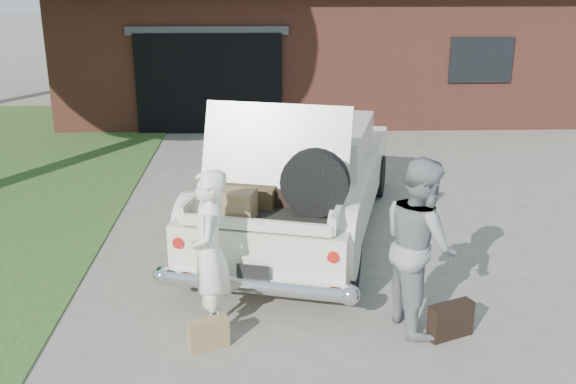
{
  "coord_description": "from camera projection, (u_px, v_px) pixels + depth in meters",
  "views": [
    {
      "loc": [
        -0.24,
        -6.85,
        3.66
      ],
      "look_at": [
        0.0,
        0.6,
        1.1
      ],
      "focal_mm": 42.0,
      "sensor_mm": 36.0,
      "label": 1
    }
  ],
  "objects": [
    {
      "name": "ground",
      "position": [
        290.0,
        300.0,
        7.67
      ],
      "size": [
        90.0,
        90.0,
        0.0
      ],
      "primitive_type": "plane",
      "color": "gray",
      "rests_on": "ground"
    },
    {
      "name": "house",
      "position": [
        311.0,
        40.0,
        18.0
      ],
      "size": [
        12.8,
        7.8,
        3.3
      ],
      "color": "brown",
      "rests_on": "ground"
    },
    {
      "name": "sedan",
      "position": [
        302.0,
        180.0,
        9.38
      ],
      "size": [
        3.27,
        5.6,
        2.12
      ],
      "rotation": [
        0.0,
        0.0,
        -0.25
      ],
      "color": "white",
      "rests_on": "ground"
    },
    {
      "name": "woman_left",
      "position": [
        209.0,
        253.0,
        6.78
      ],
      "size": [
        0.45,
        0.66,
        1.75
      ],
      "primitive_type": "imported",
      "rotation": [
        0.0,
        0.0,
        -1.52
      ],
      "color": "white",
      "rests_on": "ground"
    },
    {
      "name": "woman_right",
      "position": [
        420.0,
        244.0,
        6.88
      ],
      "size": [
        0.87,
        1.02,
        1.84
      ],
      "primitive_type": "imported",
      "rotation": [
        0.0,
        0.0,
        1.78
      ],
      "color": "gray",
      "rests_on": "ground"
    },
    {
      "name": "suitcase_left",
      "position": [
        208.0,
        334.0,
        6.67
      ],
      "size": [
        0.43,
        0.29,
        0.32
      ],
      "primitive_type": "cube",
      "rotation": [
        0.0,
        0.0,
        0.42
      ],
      "color": "#9A7D4E",
      "rests_on": "ground"
    },
    {
      "name": "suitcase_right",
      "position": [
        451.0,
        320.0,
        6.87
      ],
      "size": [
        0.51,
        0.34,
        0.37
      ],
      "primitive_type": "cube",
      "rotation": [
        0.0,
        0.0,
        0.42
      ],
      "color": "black",
      "rests_on": "ground"
    }
  ]
}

